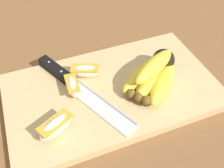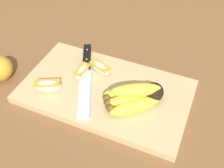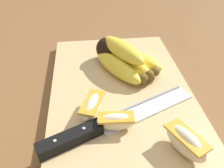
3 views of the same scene
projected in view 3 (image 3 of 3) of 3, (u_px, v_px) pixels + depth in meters
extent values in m
plane|color=brown|center=(127.00, 98.00, 0.48)|extent=(6.00, 6.00, 0.00)
cube|color=tan|center=(122.00, 99.00, 0.46)|extent=(0.45, 0.26, 0.02)
sphere|color=black|center=(108.00, 49.00, 0.54)|extent=(0.05, 0.05, 0.05)
ellipsoid|color=yellow|center=(118.00, 67.00, 0.50)|extent=(0.13, 0.10, 0.03)
sphere|color=brown|center=(143.00, 79.00, 0.47)|extent=(0.02, 0.02, 0.02)
ellipsoid|color=yellow|center=(126.00, 63.00, 0.52)|extent=(0.13, 0.11, 0.03)
sphere|color=brown|center=(149.00, 75.00, 0.48)|extent=(0.02, 0.02, 0.02)
ellipsoid|color=yellow|center=(134.00, 58.00, 0.53)|extent=(0.12, 0.12, 0.03)
sphere|color=brown|center=(155.00, 71.00, 0.49)|extent=(0.02, 0.02, 0.02)
ellipsoid|color=yellow|center=(124.00, 50.00, 0.50)|extent=(0.13, 0.10, 0.04)
cube|color=silver|center=(147.00, 109.00, 0.43)|extent=(0.11, 0.18, 0.00)
cube|color=#99999E|center=(141.00, 102.00, 0.43)|extent=(0.08, 0.16, 0.00)
cube|color=black|center=(70.00, 139.00, 0.36)|extent=(0.06, 0.10, 0.02)
cylinder|color=#B2B2B7|center=(55.00, 141.00, 0.35)|extent=(0.01, 0.01, 0.00)
cylinder|color=#B2B2B7|center=(84.00, 128.00, 0.37)|extent=(0.01, 0.01, 0.00)
ellipsoid|color=beige|center=(116.00, 122.00, 0.38)|extent=(0.03, 0.06, 0.03)
cube|color=gold|center=(116.00, 117.00, 0.38)|extent=(0.03, 0.06, 0.00)
ellipsoid|color=beige|center=(185.00, 143.00, 0.34)|extent=(0.08, 0.05, 0.04)
cube|color=gold|center=(187.00, 137.00, 0.34)|extent=(0.07, 0.05, 0.00)
ellipsoid|color=beige|center=(92.00, 107.00, 0.41)|extent=(0.07, 0.05, 0.03)
cube|color=gold|center=(92.00, 102.00, 0.40)|extent=(0.07, 0.05, 0.00)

